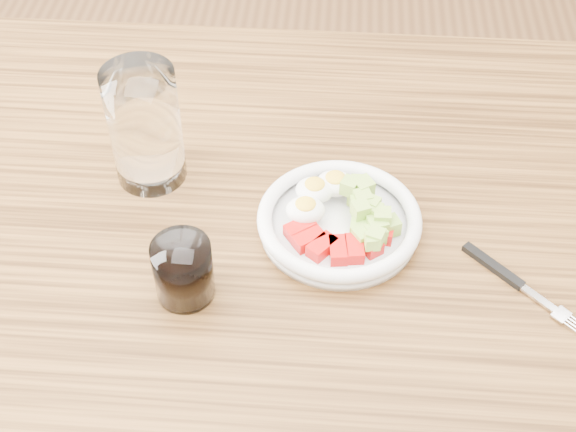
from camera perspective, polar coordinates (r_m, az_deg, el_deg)
The scene contains 5 objects.
dining_table at distance 1.05m, azimuth 0.51°, elevation -5.37°, with size 1.50×0.90×0.77m.
bowl at distance 0.97m, azimuth 3.68°, elevation -0.19°, with size 0.20×0.20×0.05m.
fork at distance 0.96m, azimuth 15.47°, elevation -4.24°, with size 0.14×0.13×0.01m.
water_glass at distance 1.01m, azimuth -10.14°, elevation 6.29°, with size 0.09×0.09×0.16m, color white.
coffee_glass at distance 0.90m, azimuth -7.46°, elevation -3.87°, with size 0.07×0.07×0.08m.
Camera 1 is at (0.04, -0.65, 1.49)m, focal length 50.00 mm.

